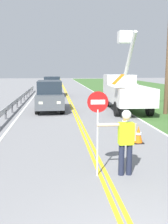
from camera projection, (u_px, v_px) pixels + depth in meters
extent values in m
cube|color=yellow|center=(69.00, 102.00, 22.93)|extent=(0.11, 110.00, 0.01)
cube|color=yellow|center=(71.00, 102.00, 22.95)|extent=(0.11, 110.00, 0.01)
cube|color=silver|center=(110.00, 101.00, 23.33)|extent=(0.12, 110.00, 0.01)
cube|color=silver|center=(29.00, 102.00, 22.55)|extent=(0.12, 110.00, 0.01)
cylinder|color=#1E2338|center=(129.00, 159.00, 7.10)|extent=(0.16, 0.16, 0.88)
cylinder|color=#1E2338|center=(121.00, 160.00, 7.08)|extent=(0.16, 0.16, 0.88)
cube|color=#C6EA19|center=(126.00, 133.00, 6.97)|extent=(0.40, 0.24, 0.60)
cylinder|color=beige|center=(108.00, 125.00, 6.87)|extent=(0.60, 0.09, 0.09)
cylinder|color=beige|center=(135.00, 132.00, 6.99)|extent=(0.09, 0.09, 0.48)
sphere|color=beige|center=(126.00, 116.00, 6.89)|extent=(0.22, 0.22, 0.22)
sphere|color=white|center=(127.00, 115.00, 6.88)|extent=(0.25, 0.25, 0.25)
cylinder|color=silver|center=(97.00, 143.00, 6.93)|extent=(0.04, 0.04, 1.85)
cylinder|color=#B71414|center=(98.00, 102.00, 6.74)|extent=(0.56, 0.03, 0.56)
cube|color=white|center=(98.00, 102.00, 6.72)|extent=(0.38, 0.01, 0.12)
cube|color=white|center=(130.00, 95.00, 16.87)|extent=(2.47, 4.68, 1.10)
cube|color=white|center=(119.00, 88.00, 20.22)|extent=(2.28, 2.18, 2.00)
cube|color=#1E2833|center=(117.00, 83.00, 21.19)|extent=(1.98, 0.13, 0.90)
cylinder|color=silver|center=(134.00, 86.00, 15.86)|extent=(0.56, 0.56, 0.24)
cylinder|color=silver|center=(129.00, 59.00, 16.97)|extent=(0.35, 3.01, 3.27)
cube|color=white|center=(125.00, 37.00, 18.10)|extent=(0.93, 0.93, 0.80)
cube|color=orange|center=(118.00, 79.00, 14.84)|extent=(0.62, 0.82, 0.59)
cylinder|color=black|center=(106.00, 101.00, 20.12)|extent=(0.35, 0.93, 0.92)
cylinder|color=black|center=(132.00, 100.00, 20.27)|extent=(0.35, 0.93, 0.92)
cylinder|color=black|center=(117.00, 109.00, 15.91)|extent=(0.35, 0.93, 0.92)
cylinder|color=black|center=(150.00, 109.00, 16.05)|extent=(0.35, 0.93, 0.92)
cube|color=#4C5156|center=(50.00, 99.00, 18.06)|extent=(1.94, 4.64, 0.92)
cube|color=#1E2833|center=(49.00, 87.00, 17.92)|extent=(1.68, 2.89, 0.84)
cube|color=#EAEACC|center=(59.00, 103.00, 15.90)|extent=(0.24, 0.07, 0.16)
cube|color=#EAEACC|center=(41.00, 103.00, 15.75)|extent=(0.24, 0.07, 0.16)
cylinder|color=black|center=(63.00, 109.00, 16.85)|extent=(0.29, 0.69, 0.68)
cylinder|color=black|center=(37.00, 109.00, 16.64)|extent=(0.29, 0.69, 0.68)
cylinder|color=black|center=(61.00, 103.00, 19.64)|extent=(0.29, 0.69, 0.68)
cylinder|color=black|center=(39.00, 103.00, 19.43)|extent=(0.29, 0.69, 0.68)
cube|color=black|center=(53.00, 89.00, 27.86)|extent=(1.99, 4.66, 0.92)
cube|color=#1E2833|center=(52.00, 80.00, 27.72)|extent=(1.71, 2.90, 0.84)
cube|color=#EAEACC|center=(57.00, 90.00, 25.66)|extent=(0.24, 0.07, 0.16)
cube|color=#EAEACC|center=(46.00, 90.00, 25.57)|extent=(0.24, 0.07, 0.16)
cylinder|color=black|center=(60.00, 94.00, 26.60)|extent=(0.30, 0.69, 0.68)
cylinder|color=black|center=(44.00, 94.00, 26.47)|extent=(0.30, 0.69, 0.68)
cylinder|color=black|center=(60.00, 92.00, 29.40)|extent=(0.30, 0.69, 0.68)
cylinder|color=black|center=(46.00, 92.00, 29.28)|extent=(0.30, 0.69, 0.68)
cone|color=orange|center=(138.00, 134.00, 10.17)|extent=(0.36, 0.36, 0.70)
cylinder|color=white|center=(138.00, 133.00, 10.17)|extent=(0.25, 0.25, 0.08)
cube|color=black|center=(138.00, 143.00, 10.23)|extent=(0.40, 0.40, 0.03)
cone|color=orange|center=(124.00, 122.00, 12.53)|extent=(0.36, 0.36, 0.70)
cylinder|color=white|center=(124.00, 121.00, 12.53)|extent=(0.25, 0.25, 0.08)
cube|color=black|center=(124.00, 129.00, 12.59)|extent=(0.40, 0.40, 0.03)
cube|color=#9EA0A3|center=(14.00, 102.00, 18.31)|extent=(0.06, 32.00, 0.32)
cube|color=#4C4C51|center=(6.00, 115.00, 15.00)|extent=(0.10, 0.10, 0.55)
cube|color=#4C4C51|center=(12.00, 109.00, 17.24)|extent=(0.10, 0.10, 0.55)
cube|color=#4C4C51|center=(17.00, 104.00, 19.48)|extent=(0.10, 0.10, 0.55)
cube|color=#4C4C51|center=(21.00, 100.00, 21.72)|extent=(0.10, 0.10, 0.55)
cube|color=#4C4C51|center=(24.00, 98.00, 23.96)|extent=(0.10, 0.10, 0.55)
cube|color=#4C4C51|center=(27.00, 95.00, 26.20)|extent=(0.10, 0.10, 0.55)
cube|color=#4C4C51|center=(29.00, 93.00, 28.44)|extent=(0.10, 0.10, 0.55)
cube|color=#4C4C51|center=(31.00, 91.00, 30.68)|extent=(0.10, 0.10, 0.55)
cube|color=#4C4C51|center=(33.00, 90.00, 32.92)|extent=(0.10, 0.10, 0.55)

